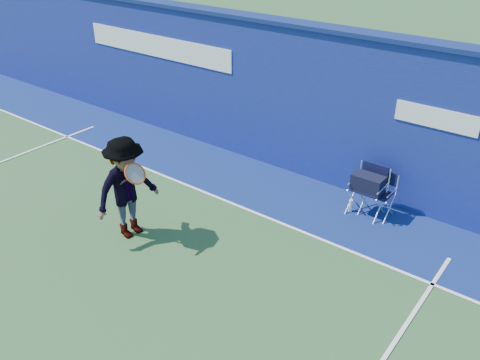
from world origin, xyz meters
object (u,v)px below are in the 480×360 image
Objects in this scene: water_bottle at (351,206)px; directors_chair_left at (377,202)px; tennis_player at (127,188)px; directors_chair_right at (367,195)px.

directors_chair_left is at bearing 24.45° from water_bottle.
tennis_player is at bearing -132.34° from water_bottle.
water_bottle is at bearing -155.55° from directors_chair_left.
water_bottle is (-0.24, -0.10, -0.26)m from directors_chair_right.
directors_chair_left is at bearing 45.31° from tennis_player.
directors_chair_left is 0.46× the size of tennis_player.
directors_chair_left is 3.33× the size of water_bottle.
directors_chair_left is 4.46m from tennis_player.
water_bottle is 0.14× the size of tennis_player.
directors_chair_right is 0.51× the size of tennis_player.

